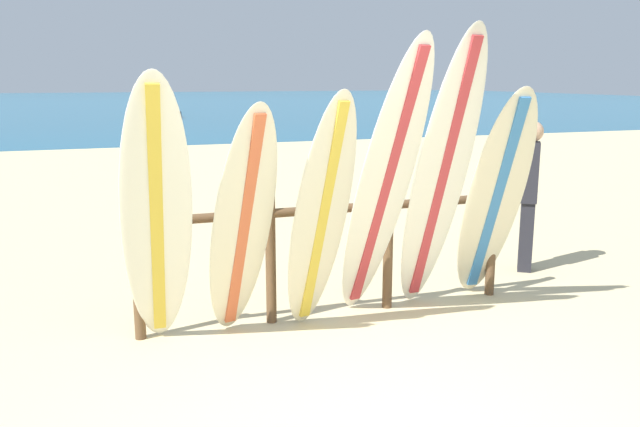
% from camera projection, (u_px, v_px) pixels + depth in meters
% --- Properties ---
extents(ocean_water, '(120.00, 80.00, 0.01)m').
position_uv_depth(ocean_water, '(104.00, 102.00, 57.27)').
color(ocean_water, '#196B93').
rests_on(ocean_water, ground).
extents(surfboard_rack, '(3.46, 0.09, 1.13)m').
position_uv_depth(surfboard_rack, '(331.00, 238.00, 5.82)').
color(surfboard_rack, brown).
rests_on(surfboard_rack, ground).
extents(surfboard_leaning_far_left, '(0.57, 0.95, 2.19)m').
position_uv_depth(surfboard_leaning_far_left, '(156.00, 218.00, 4.87)').
color(surfboard_leaning_far_left, silver).
rests_on(surfboard_leaning_far_left, ground).
extents(surfboard_leaning_left, '(0.65, 0.89, 1.96)m').
position_uv_depth(surfboard_leaning_left, '(242.00, 225.00, 5.13)').
color(surfboard_leaning_left, beige).
rests_on(surfboard_leaning_left, ground).
extents(surfboard_leaning_center_left, '(0.64, 0.82, 2.05)m').
position_uv_depth(surfboard_leaning_center_left, '(321.00, 216.00, 5.27)').
color(surfboard_leaning_center_left, beige).
rests_on(surfboard_leaning_center_left, ground).
extents(surfboard_leaning_center, '(0.70, 1.16, 2.47)m').
position_uv_depth(surfboard_leaning_center, '(384.00, 185.00, 5.47)').
color(surfboard_leaning_center, white).
rests_on(surfboard_leaning_center, ground).
extents(surfboard_leaning_center_right, '(0.56, 1.01, 2.56)m').
position_uv_depth(surfboard_leaning_center_right, '(441.00, 176.00, 5.66)').
color(surfboard_leaning_center_right, white).
rests_on(surfboard_leaning_center_right, ground).
extents(surfboard_leaning_right, '(0.67, 1.01, 2.06)m').
position_uv_depth(surfboard_leaning_right, '(495.00, 198.00, 6.00)').
color(surfboard_leaning_right, beige).
rests_on(surfboard_leaning_right, ground).
extents(beachgoer_standing, '(0.29, 0.32, 1.66)m').
position_uv_depth(beachgoer_standing, '(529.00, 190.00, 7.15)').
color(beachgoer_standing, '#26262D').
rests_on(beachgoer_standing, ground).
extents(small_boat_offshore, '(1.20, 2.90, 0.71)m').
position_uv_depth(small_boat_offshore, '(167.00, 112.00, 35.53)').
color(small_boat_offshore, '#333842').
rests_on(small_boat_offshore, ocean_water).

